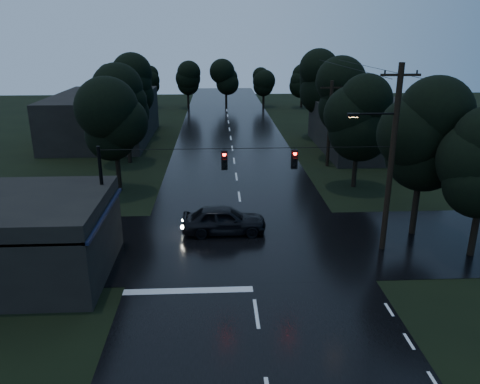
{
  "coord_description": "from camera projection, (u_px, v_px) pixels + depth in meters",
  "views": [
    {
      "loc": [
        -1.56,
        -12.11,
        11.38
      ],
      "look_at": [
        -0.31,
        12.88,
        2.82
      ],
      "focal_mm": 35.0,
      "sensor_mm": 36.0,
      "label": 1
    }
  ],
  "objects": [
    {
      "name": "tree_right_a",
      "position": [
        359.0,
        114.0,
        34.6
      ],
      "size": [
        4.2,
        4.2,
        8.85
      ],
      "color": "black",
      "rests_on": "ground"
    },
    {
      "name": "car",
      "position": [
        224.0,
        220.0,
        27.73
      ],
      "size": [
        4.97,
        2.03,
        1.69
      ],
      "primitive_type": "imported",
      "rotation": [
        0.0,
        0.0,
        1.58
      ],
      "color": "black",
      "rests_on": "ground"
    },
    {
      "name": "tree_right_c",
      "position": [
        323.0,
        80.0,
        51.42
      ],
      "size": [
        4.76,
        4.76,
        10.03
      ],
      "color": "black",
      "rests_on": "ground"
    },
    {
      "name": "building_far_left",
      "position": [
        104.0,
        117.0,
        51.53
      ],
      "size": [
        10.0,
        16.0,
        5.0
      ],
      "primitive_type": "cube",
      "color": "black",
      "rests_on": "ground"
    },
    {
      "name": "tree_right_b",
      "position": [
        340.0,
        95.0,
        42.06
      ],
      "size": [
        4.48,
        4.48,
        9.44
      ],
      "color": "black",
      "rests_on": "ground"
    },
    {
      "name": "cross_street",
      "position": [
        246.0,
        244.0,
        26.54
      ],
      "size": [
        60.0,
        9.0,
        0.02
      ],
      "primitive_type": "cube",
      "color": "black",
      "rests_on": "ground"
    },
    {
      "name": "tree_left_c",
      "position": [
        136.0,
        85.0,
        50.57
      ],
      "size": [
        4.48,
        4.48,
        9.44
      ],
      "color": "black",
      "rests_on": "ground"
    },
    {
      "name": "span_signals",
      "position": [
        259.0,
        159.0,
        23.91
      ],
      "size": [
        15.0,
        0.37,
        1.12
      ],
      "color": "black",
      "rests_on": "ground"
    },
    {
      "name": "utility_pole_main",
      "position": [
        390.0,
        157.0,
        24.24
      ],
      "size": [
        3.5,
        0.3,
        10.0
      ],
      "color": "black",
      "rests_on": "ground"
    },
    {
      "name": "anchor_pole_left",
      "position": [
        104.0,
        203.0,
        24.27
      ],
      "size": [
        0.18,
        0.18,
        6.0
      ],
      "primitive_type": "cylinder",
      "color": "black",
      "rests_on": "ground"
    },
    {
      "name": "main_road",
      "position": [
        234.0,
        161.0,
        43.55
      ],
      "size": [
        12.0,
        120.0,
        0.02
      ],
      "primitive_type": "cube",
      "color": "black",
      "rests_on": "ground"
    },
    {
      "name": "utility_pole_far",
      "position": [
        330.0,
        123.0,
        40.79
      ],
      "size": [
        2.0,
        0.3,
        7.5
      ],
      "color": "black",
      "rests_on": "ground"
    },
    {
      "name": "tree_left_a",
      "position": [
        114.0,
        122.0,
        33.87
      ],
      "size": [
        3.92,
        3.92,
        8.26
      ],
      "color": "black",
      "rests_on": "ground"
    },
    {
      "name": "tree_corner_near",
      "position": [
        425.0,
        134.0,
        26.02
      ],
      "size": [
        4.48,
        4.48,
        9.44
      ],
      "color": "black",
      "rests_on": "ground"
    },
    {
      "name": "tree_left_b",
      "position": [
        125.0,
        101.0,
        41.27
      ],
      "size": [
        4.2,
        4.2,
        8.85
      ],
      "color": "black",
      "rests_on": "ground"
    },
    {
      "name": "building_far_right",
      "position": [
        371.0,
        128.0,
        47.28
      ],
      "size": [
        10.0,
        14.0,
        4.4
      ],
      "primitive_type": "cube",
      "color": "black",
      "rests_on": "ground"
    }
  ]
}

